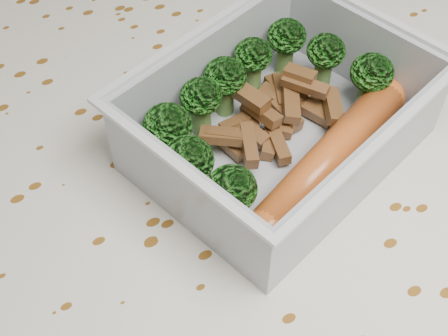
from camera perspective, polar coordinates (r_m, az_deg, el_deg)
dining_table at (r=0.50m, az=-0.07°, el=-9.23°), size 1.40×0.90×0.75m
tablecloth at (r=0.46m, az=-0.07°, el=-6.11°), size 1.46×0.96×0.19m
lunch_container at (r=0.44m, az=5.16°, el=3.78°), size 0.24×0.21×0.07m
broccoli_florets at (r=0.44m, az=2.16°, el=6.06°), size 0.19×0.14×0.05m
meat_pile at (r=0.46m, az=4.66°, el=5.03°), size 0.12×0.08×0.03m
sausage at (r=0.43m, az=9.82°, el=0.96°), size 0.17×0.08×0.03m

